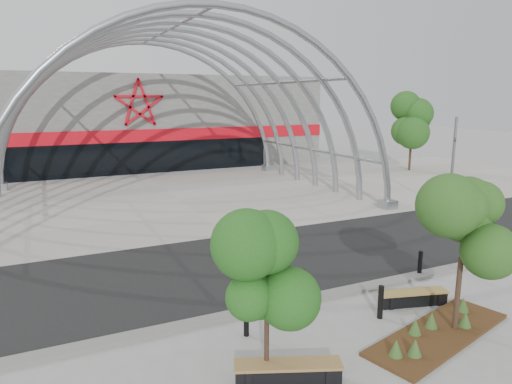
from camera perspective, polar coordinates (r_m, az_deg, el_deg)
ground at (r=14.75m, az=6.77°, el=-12.86°), size 140.00×140.00×0.00m
road at (r=17.58m, az=0.70°, el=-8.60°), size 140.00×7.00×0.02m
forecourt at (r=28.44m, az=-9.86°, el=-0.82°), size 60.00×17.00×0.04m
kerb at (r=14.53m, az=7.30°, el=-13.00°), size 60.00×0.50×0.12m
arena_building at (r=45.41m, az=-16.12°, el=8.59°), size 34.00×15.24×8.00m
vault_canopy at (r=28.44m, az=-9.86°, el=-0.83°), size 20.80×15.80×20.36m
planting_bed at (r=13.32m, az=21.68°, el=-15.90°), size 5.01×2.65×0.51m
signal_pole at (r=26.80m, az=23.37°, el=3.39°), size 0.37×0.71×5.12m
street_tree_0 at (r=9.73m, az=1.38°, el=-10.31°), size 1.50×1.50×3.43m
street_tree_1 at (r=12.76m, az=24.58°, el=-3.92°), size 1.71×1.71×4.05m
bench_0 at (r=10.68m, az=4.01°, el=-21.67°), size 2.37×1.36×0.49m
bench_1 at (r=14.82m, az=19.01°, el=-12.43°), size 2.14×0.99×0.44m
bollard_0 at (r=12.32m, az=-1.22°, el=-15.71°), size 0.14×0.14×0.88m
bollard_1 at (r=14.16m, az=5.85°, el=-11.62°), size 0.17×0.17×1.04m
bollard_2 at (r=13.45m, az=1.54°, el=-13.11°), size 0.15×0.15×0.94m
bollard_3 at (r=13.62m, az=15.31°, el=-13.13°), size 0.16×0.16×0.97m
bollard_4 at (r=17.03m, az=19.82°, el=-8.41°), size 0.15×0.15×0.91m
bg_tree_1 at (r=40.72m, az=18.98°, el=8.47°), size 2.70×2.70×5.91m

